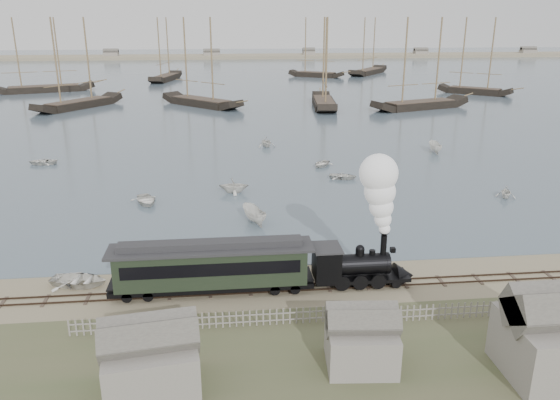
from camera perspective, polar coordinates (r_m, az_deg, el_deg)
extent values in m
plane|color=gray|center=(44.06, 2.00, -7.99)|extent=(600.00, 600.00, 0.00)
cube|color=#4A5B6A|center=(210.03, -4.60, 13.08)|extent=(600.00, 336.00, 0.06)
cube|color=#32241B|center=(41.82, 2.48, -9.38)|extent=(120.00, 0.08, 0.12)
cube|color=#32241B|center=(42.69, 2.28, -8.76)|extent=(120.00, 0.08, 0.12)
cube|color=#3F3028|center=(42.29, 2.38, -9.15)|extent=(120.00, 1.80, 0.06)
cube|color=tan|center=(289.75, -5.09, 14.54)|extent=(500.00, 20.00, 1.80)
cube|color=black|center=(42.82, 8.50, -7.92)|extent=(7.22, 2.12, 0.27)
cylinder|color=black|center=(42.26, 8.01, -6.66)|extent=(4.46, 1.59, 1.59)
cube|color=black|center=(41.69, 4.88, -6.58)|extent=(1.91, 2.34, 2.44)
cube|color=#2C2C2E|center=(41.16, 4.93, -4.98)|extent=(2.12, 2.55, 0.13)
cylinder|color=black|center=(42.19, 10.77, -4.73)|extent=(0.47, 0.47, 1.70)
sphere|color=black|center=(41.80, 8.37, -5.10)|extent=(0.68, 0.68, 0.68)
cone|color=black|center=(43.80, 12.85, -7.72)|extent=(1.49, 2.12, 2.12)
cube|color=black|center=(42.55, 11.70, -5.13)|extent=(0.37, 0.37, 0.37)
cube|color=black|center=(41.59, -7.08, -8.67)|extent=(15.01, 2.47, 0.38)
cube|color=black|center=(40.93, -7.16, -6.80)|extent=(13.94, 2.68, 2.68)
cube|color=black|center=(39.58, -7.20, -7.29)|extent=(12.87, 0.06, 0.96)
cube|color=black|center=(42.05, -7.15, -5.68)|extent=(12.87, 0.06, 0.96)
cube|color=#2C2C2E|center=(40.36, -7.24, -5.01)|extent=(15.01, 2.89, 0.19)
cube|color=#2C2C2E|center=(40.23, -7.26, -4.59)|extent=(13.40, 1.29, 0.48)
imported|color=silver|center=(45.22, -20.26, -7.85)|extent=(3.96, 4.92, 0.90)
imported|color=silver|center=(62.21, -13.83, 0.00)|extent=(4.83, 4.13, 0.85)
imported|color=silver|center=(64.32, -4.85, 1.55)|extent=(3.21, 3.65, 1.82)
imported|color=silver|center=(54.76, -2.74, -1.59)|extent=(4.42, 2.94, 1.60)
imported|color=silver|center=(70.28, 6.60, 2.50)|extent=(3.55, 4.17, 0.73)
imported|color=silver|center=(67.47, 22.54, 0.78)|extent=(3.32, 3.15, 1.37)
imported|color=silver|center=(87.07, 15.89, 5.31)|extent=(4.17, 1.93, 1.56)
imported|color=silver|center=(83.82, -23.57, 3.71)|extent=(2.86, 3.94, 0.80)
imported|color=silver|center=(87.41, -1.44, 6.11)|extent=(3.88, 3.60, 1.69)
imported|color=silver|center=(76.10, 4.36, 3.81)|extent=(4.27, 4.03, 0.72)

